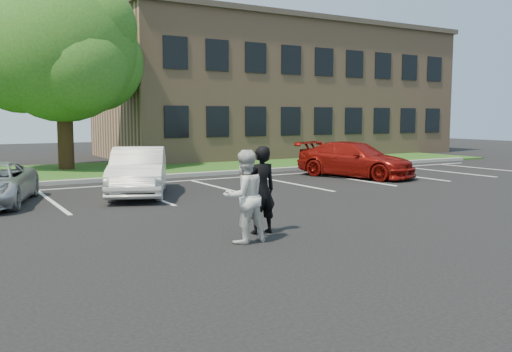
{
  "coord_description": "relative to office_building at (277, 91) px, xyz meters",
  "views": [
    {
      "loc": [
        -5.58,
        -8.46,
        2.46
      ],
      "look_at": [
        0.0,
        1.0,
        1.25
      ],
      "focal_mm": 38.0,
      "sensor_mm": 36.0,
      "label": 1
    }
  ],
  "objects": [
    {
      "name": "curb",
      "position": [
        -14.0,
        -9.99,
        -4.08
      ],
      "size": [
        40.0,
        0.3,
        0.15
      ],
      "primitive_type": "cube",
      "color": "gray",
      "rests_on": "ground"
    },
    {
      "name": "car_white_sedan",
      "position": [
        -14.18,
        -14.04,
        -3.41
      ],
      "size": [
        3.21,
        4.82,
        1.5
      ],
      "primitive_type": "imported",
      "rotation": [
        0.0,
        0.0,
        -0.39
      ],
      "color": "silver",
      "rests_on": "ground"
    },
    {
      "name": "office_building",
      "position": [
        0.0,
        0.0,
        0.0
      ],
      "size": [
        22.4,
        10.4,
        8.3
      ],
      "color": "#9D795B",
      "rests_on": "ground"
    },
    {
      "name": "ground_plane",
      "position": [
        -14.0,
        -21.99,
        -4.16
      ],
      "size": [
        90.0,
        90.0,
        0.0
      ],
      "primitive_type": "plane",
      "color": "black",
      "rests_on": "ground"
    },
    {
      "name": "man_black_suit",
      "position": [
        -13.77,
        -20.82,
        -3.23
      ],
      "size": [
        0.68,
        0.46,
        1.85
      ],
      "primitive_type": "imported",
      "rotation": [
        0.0,
        0.0,
        3.12
      ],
      "color": "black",
      "rests_on": "ground"
    },
    {
      "name": "stall_lines",
      "position": [
        -12.6,
        -13.04,
        -4.15
      ],
      "size": [
        34.0,
        5.36,
        0.01
      ],
      "color": "silver",
      "rests_on": "ground"
    },
    {
      "name": "tree",
      "position": [
        -14.44,
        -4.7,
        1.19
      ],
      "size": [
        7.8,
        7.2,
        8.8
      ],
      "color": "black",
      "rests_on": "ground"
    },
    {
      "name": "grass_strip",
      "position": [
        -14.0,
        -5.99,
        -4.12
      ],
      "size": [
        44.0,
        8.0,
        0.08
      ],
      "primitive_type": "cube",
      "color": "#194A13",
      "rests_on": "ground"
    },
    {
      "name": "man_white_shirt",
      "position": [
        -14.48,
        -21.37,
        -3.25
      ],
      "size": [
        0.91,
        0.73,
        1.82
      ],
      "primitive_type": "imported",
      "rotation": [
        0.0,
        0.0,
        3.19
      ],
      "color": "silver",
      "rests_on": "ground"
    },
    {
      "name": "car_red_compact",
      "position": [
        -4.92,
        -13.57,
        -3.44
      ],
      "size": [
        3.58,
        5.32,
        1.43
      ],
      "primitive_type": "imported",
      "rotation": [
        0.0,
        0.0,
        0.35
      ],
      "color": "maroon",
      "rests_on": "ground"
    }
  ]
}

